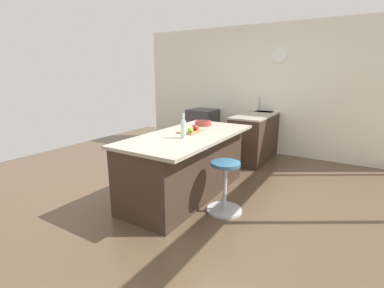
# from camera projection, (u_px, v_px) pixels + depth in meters

# --- Properties ---
(ground_plane) EXTENTS (7.69, 7.69, 0.00)m
(ground_plane) POSITION_uv_depth(u_px,v_px,m) (180.00, 198.00, 3.87)
(ground_plane) COLOR brown
(interior_partition_left) EXTENTS (0.15, 5.45, 2.65)m
(interior_partition_left) POSITION_uv_depth(u_px,v_px,m) (256.00, 90.00, 5.99)
(interior_partition_left) COLOR silver
(interior_partition_left) RESTS_ON ground_plane
(sink_cabinet) EXTENTS (2.03, 0.60, 1.18)m
(sink_cabinet) POSITION_uv_depth(u_px,v_px,m) (260.00, 134.00, 5.79)
(sink_cabinet) COLOR #38281E
(sink_cabinet) RESTS_ON ground_plane
(oven_range) EXTENTS (0.60, 0.61, 0.87)m
(oven_range) POSITION_uv_depth(u_px,v_px,m) (203.00, 128.00, 6.48)
(oven_range) COLOR #38383D
(oven_range) RESTS_ON ground_plane
(kitchen_island) EXTENTS (2.11, 1.01, 0.88)m
(kitchen_island) POSITION_uv_depth(u_px,v_px,m) (186.00, 164.00, 3.88)
(kitchen_island) COLOR #38281E
(kitchen_island) RESTS_ON ground_plane
(stool_by_window) EXTENTS (0.44, 0.44, 0.64)m
(stool_by_window) POSITION_uv_depth(u_px,v_px,m) (225.00, 189.00, 3.42)
(stool_by_window) COLOR #B7B7BC
(stool_by_window) RESTS_ON ground_plane
(cutting_board) EXTENTS (0.36, 0.24, 0.02)m
(cutting_board) POSITION_uv_depth(u_px,v_px,m) (191.00, 131.00, 3.87)
(cutting_board) COLOR olive
(cutting_board) RESTS_ON kitchen_island
(apple_green) EXTENTS (0.07, 0.07, 0.07)m
(apple_green) POSITION_uv_depth(u_px,v_px,m) (190.00, 130.00, 3.72)
(apple_green) COLOR #609E2D
(apple_green) RESTS_ON cutting_board
(apple_red) EXTENTS (0.08, 0.08, 0.08)m
(apple_red) POSITION_uv_depth(u_px,v_px,m) (196.00, 128.00, 3.87)
(apple_red) COLOR red
(apple_red) RESTS_ON cutting_board
(water_bottle) EXTENTS (0.06, 0.06, 0.31)m
(water_bottle) POSITION_uv_depth(u_px,v_px,m) (183.00, 128.00, 3.49)
(water_bottle) COLOR silver
(water_bottle) RESTS_ON kitchen_island
(fruit_bowl) EXTENTS (0.25, 0.25, 0.07)m
(fruit_bowl) POSITION_uv_depth(u_px,v_px,m) (203.00, 123.00, 4.35)
(fruit_bowl) COLOR #993833
(fruit_bowl) RESTS_ON kitchen_island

